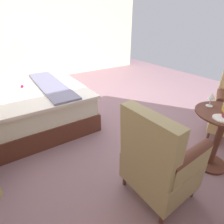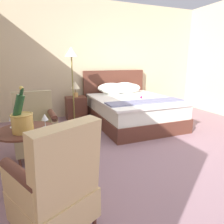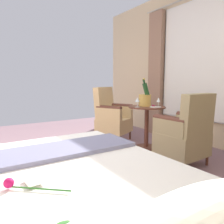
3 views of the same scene
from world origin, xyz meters
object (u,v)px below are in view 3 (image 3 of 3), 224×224
champagne_bucket (145,98)px  snack_plate (155,107)px  side_table_round (147,123)px  wine_glass_near_edge (158,100)px  armchair_by_window (185,134)px  wine_glass_near_bucket (137,100)px  armchair_facing_bed (112,117)px

champagne_bucket → snack_plate: bearing=92.9°
side_table_round → wine_glass_near_edge: bearing=134.0°
snack_plate → armchair_by_window: size_ratio=0.18×
champagne_bucket → wine_glass_near_bucket: 0.23m
wine_glass_near_edge → snack_plate: size_ratio=0.87×
armchair_by_window → champagne_bucket: bearing=-97.2°
side_table_round → armchair_facing_bed: bearing=-75.5°
wine_glass_near_edge → snack_plate: (0.09, 0.03, -0.10)m
wine_glass_near_edge → armchair_facing_bed: size_ratio=0.15×
wine_glass_near_bucket → side_table_round: bearing=177.0°
wine_glass_near_edge → side_table_round: bearing=-46.0°
snack_plate → armchair_facing_bed: bearing=-75.8°
armchair_facing_bed → side_table_round: bearing=104.5°
wine_glass_near_edge → armchair_facing_bed: (0.32, -0.89, -0.36)m
armchair_facing_bed → snack_plate: bearing=104.2°
champagne_bucket → armchair_by_window: champagne_bucket is taller
side_table_round → armchair_by_window: size_ratio=0.73×
wine_glass_near_edge → armchair_facing_bed: armchair_facing_bed is taller
wine_glass_near_edge → armchair_facing_bed: 1.01m
wine_glass_near_bucket → champagne_bucket: bearing=-164.1°
wine_glass_near_bucket → armchair_facing_bed: size_ratio=0.15×
champagne_bucket → wine_glass_near_edge: champagne_bucket is taller
wine_glass_near_bucket → armchair_by_window: size_ratio=0.16×
champagne_bucket → snack_plate: 0.26m
snack_plate → wine_glass_near_edge: bearing=-163.5°
wine_glass_near_edge → armchair_facing_bed: bearing=-70.0°
side_table_round → wine_glass_near_edge: wine_glass_near_edge is taller
armchair_facing_bed → champagne_bucket: bearing=107.8°
wine_glass_near_edge → armchair_by_window: bearing=72.9°
wine_glass_near_bucket → wine_glass_near_edge: bearing=156.2°
side_table_round → snack_plate: 0.32m
armchair_facing_bed → wine_glass_near_edge: bearing=110.0°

